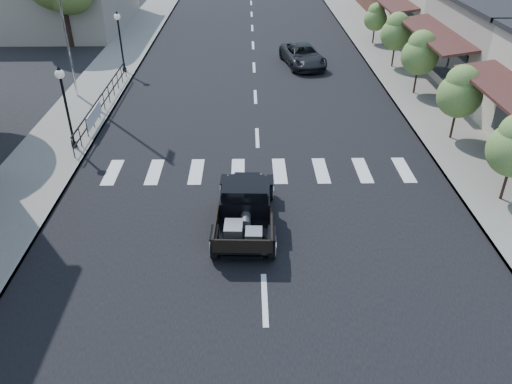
{
  "coord_description": "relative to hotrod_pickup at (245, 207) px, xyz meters",
  "views": [
    {
      "loc": [
        -0.4,
        -12.77,
        9.3
      ],
      "look_at": [
        -0.16,
        0.85,
        1.0
      ],
      "focal_mm": 35.0,
      "sensor_mm": 36.0,
      "label": 1
    }
  ],
  "objects": [
    {
      "name": "small_tree_a",
      "position": [
        8.82,
        1.34,
        0.89
      ],
      "size": [
        1.8,
        1.8,
        3.0
      ],
      "primitive_type": null,
      "color": "#597D39",
      "rests_on": "sidewalk_right"
    },
    {
      "name": "ground",
      "position": [
        0.52,
        -0.33,
        -0.76
      ],
      "size": [
        120.0,
        120.0,
        0.0
      ],
      "primitive_type": "plane",
      "color": "black",
      "rests_on": "ground"
    },
    {
      "name": "small_tree_d",
      "position": [
        8.82,
        16.35,
        0.91
      ],
      "size": [
        1.82,
        1.82,
        3.03
      ],
      "primitive_type": null,
      "color": "#597D39",
      "rests_on": "sidewalk_right"
    },
    {
      "name": "lamp_post_c",
      "position": [
        -7.08,
        15.67,
        1.09
      ],
      "size": [
        0.36,
        0.36,
        3.39
      ],
      "primitive_type": null,
      "color": "black",
      "rests_on": "sidewalk_left"
    },
    {
      "name": "small_tree_c",
      "position": [
        8.82,
        11.78,
        0.94
      ],
      "size": [
        1.86,
        1.86,
        3.1
      ],
      "primitive_type": null,
      "color": "#597D39",
      "rests_on": "sidewalk_right"
    },
    {
      "name": "railing",
      "position": [
        -6.78,
        9.67,
        -0.11
      ],
      "size": [
        0.08,
        10.0,
        1.0
      ],
      "primitive_type": null,
      "color": "black",
      "rests_on": "sidewalk_left"
    },
    {
      "name": "lamp_post_b",
      "position": [
        -7.08,
        5.67,
        1.09
      ],
      "size": [
        0.36,
        0.36,
        3.39
      ],
      "primitive_type": null,
      "color": "black",
      "rests_on": "sidewalk_left"
    },
    {
      "name": "small_tree_b",
      "position": [
        8.82,
        6.29,
        0.91
      ],
      "size": [
        1.82,
        1.82,
        3.04
      ],
      "primitive_type": null,
      "color": "#597D39",
      "rests_on": "sidewalk_right"
    },
    {
      "name": "storefront_far",
      "position": [
        15.52,
        21.67,
        1.49
      ],
      "size": [
        10.0,
        9.0,
        4.5
      ],
      "primitive_type": "cube",
      "color": "#B4A998",
      "rests_on": "ground"
    },
    {
      "name": "second_car",
      "position": [
        3.49,
        17.01,
        -0.14
      ],
      "size": [
        2.83,
        4.74,
        1.23
      ],
      "primitive_type": "imported",
      "rotation": [
        0.0,
        0.0,
        0.18
      ],
      "color": "black",
      "rests_on": "ground"
    },
    {
      "name": "banner",
      "position": [
        -6.7,
        7.67,
        -0.31
      ],
      "size": [
        0.04,
        2.2,
        0.6
      ],
      "primitive_type": null,
      "color": "silver",
      "rests_on": "sidewalk_left"
    },
    {
      "name": "sidewalk_right",
      "position": [
        9.02,
        14.67,
        -0.68
      ],
      "size": [
        3.0,
        80.0,
        0.15
      ],
      "primitive_type": "cube",
      "color": "gray",
      "rests_on": "ground"
    },
    {
      "name": "road",
      "position": [
        0.52,
        14.67,
        -0.75
      ],
      "size": [
        14.0,
        80.0,
        0.02
      ],
      "primitive_type": "cube",
      "color": "black",
      "rests_on": "ground"
    },
    {
      "name": "small_tree_e",
      "position": [
        8.82,
        21.65,
        0.67
      ],
      "size": [
        1.54,
        1.54,
        2.56
      ],
      "primitive_type": null,
      "color": "#597D39",
      "rests_on": "sidewalk_right"
    },
    {
      "name": "road_markings",
      "position": [
        0.52,
        9.67,
        -0.76
      ],
      "size": [
        12.0,
        60.0,
        0.06
      ],
      "primitive_type": null,
      "color": "silver",
      "rests_on": "ground"
    },
    {
      "name": "sidewalk_left",
      "position": [
        -7.98,
        14.67,
        -0.68
      ],
      "size": [
        3.0,
        80.0,
        0.15
      ],
      "primitive_type": "cube",
      "color": "gray",
      "rests_on": "ground"
    },
    {
      "name": "hotrod_pickup",
      "position": [
        0.0,
        0.0,
        0.0
      ],
      "size": [
        2.19,
        4.43,
        1.51
      ],
      "primitive_type": null,
      "rotation": [
        0.0,
        0.0,
        -0.04
      ],
      "color": "black",
      "rests_on": "ground"
    }
  ]
}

